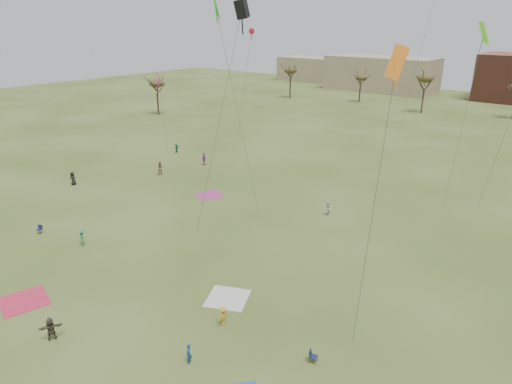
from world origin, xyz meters
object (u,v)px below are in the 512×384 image
Objects in this scene: flyer_near_right at (189,353)px; camp_chair_left at (40,231)px; flyer_near_center at (82,237)px; camp_chair_center at (313,359)px.

flyer_near_right is 1.67× the size of camp_chair_left.
camp_chair_center is (26.12, 0.31, -0.55)m from flyer_near_center.
flyer_near_center is at bearing -14.74° from camp_chair_left.
camp_chair_center is (6.14, 5.05, -0.47)m from flyer_near_right.
camp_chair_center is at bearing -25.37° from camp_chair_left.
flyer_near_center is at bearing -145.74° from flyer_near_right.
camp_chair_left is at bearing 74.02° from camp_chair_center.
flyer_near_right is at bearing 110.39° from camp_chair_center.
camp_chair_left is (-5.77, -1.41, -0.55)m from flyer_near_center.
camp_chair_center is at bearing -149.18° from flyer_near_center.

